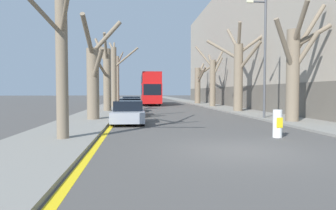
{
  "coord_description": "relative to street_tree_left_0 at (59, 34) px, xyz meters",
  "views": [
    {
      "loc": [
        -3.25,
        -9.05,
        1.86
      ],
      "look_at": [
        0.71,
        28.57,
        0.2
      ],
      "focal_mm": 32.0,
      "sensor_mm": 36.0,
      "label": 1
    }
  ],
  "objects": [
    {
      "name": "street_tree_left_3",
      "position": [
        0.19,
        24.61,
        -0.02
      ],
      "size": [
        4.74,
        2.07,
        7.9
      ],
      "color": "#7A6B56",
      "rests_on": "ground"
    },
    {
      "name": "street_tree_right_3",
      "position": [
        12.14,
        33.19,
        -0.87
      ],
      "size": [
        2.32,
        4.06,
        6.32
      ],
      "color": "#7A6B56",
      "rests_on": "ground"
    },
    {
      "name": "parked_car_0",
      "position": [
        2.34,
        6.17,
        -3.37
      ],
      "size": [
        1.86,
        3.94,
        1.33
      ],
      "color": "#9EA3AD",
      "rests_on": "ground"
    },
    {
      "name": "double_decker_bus",
      "position": [
        4.81,
        32.05,
        -1.48
      ],
      "size": [
        2.54,
        11.78,
        4.45
      ],
      "color": "red",
      "rests_on": "ground"
    },
    {
      "name": "building_facade_right",
      "position": [
        19.22,
        26.42,
        3.9
      ],
      "size": [
        10.08,
        49.46,
        15.83
      ],
      "color": "#9E9384",
      "rests_on": "ground"
    },
    {
      "name": "street_tree_right_2",
      "position": [
        12.06,
        24.42,
        -0.55
      ],
      "size": [
        3.43,
        3.05,
        7.66
      ],
      "color": "#7A6B56",
      "rests_on": "ground"
    },
    {
      "name": "street_tree_left_0",
      "position": [
        0.0,
        0.0,
        0.0
      ],
      "size": [
        4.16,
        5.79,
        8.85
      ],
      "color": "#7A6B56",
      "rests_on": "ground"
    },
    {
      "name": "street_tree_right_0",
      "position": [
        12.11,
        5.36,
        -0.69
      ],
      "size": [
        3.98,
        2.36,
        7.08
      ],
      "color": "#7A6B56",
      "rests_on": "ground"
    },
    {
      "name": "parked_car_2",
      "position": [
        2.34,
        17.06,
        -3.33
      ],
      "size": [
        1.81,
        3.97,
        1.43
      ],
      "color": "black",
      "rests_on": "ground"
    },
    {
      "name": "lamp_post",
      "position": [
        11.29,
        7.9,
        0.45
      ],
      "size": [
        1.4,
        0.2,
        7.98
      ],
      "color": "#4C4F54",
      "rests_on": "ground"
    },
    {
      "name": "parked_car_1",
      "position": [
        2.34,
        11.81,
        -3.36
      ],
      "size": [
        1.8,
        4.01,
        1.36
      ],
      "color": "olive",
      "rests_on": "ground"
    },
    {
      "name": "kerb_line_stripe",
      "position": [
        1.44,
        47.6,
        -4.0
      ],
      "size": [
        0.24,
        120.0,
        0.01
      ],
      "primitive_type": "cube",
      "color": "yellow",
      "rests_on": "ground"
    },
    {
      "name": "sidewalk_right",
      "position": [
        12.56,
        47.6,
        -3.94
      ],
      "size": [
        3.34,
        120.0,
        0.12
      ],
      "primitive_type": "cube",
      "color": "gray",
      "rests_on": "ground"
    },
    {
      "name": "street_tree_left_4",
      "position": [
        0.07,
        32.95,
        -0.12
      ],
      "size": [
        2.52,
        2.03,
        8.19
      ],
      "color": "#7A6B56",
      "rests_on": "ground"
    },
    {
      "name": "street_tree_left_1",
      "position": [
        0.12,
        7.94,
        -1.25
      ],
      "size": [
        2.24,
        3.25,
        6.48
      ],
      "color": "#7A6B56",
      "rests_on": "ground"
    },
    {
      "name": "street_tree_left_2",
      "position": [
        0.07,
        16.61,
        -0.74
      ],
      "size": [
        1.72,
        3.82,
        7.01
      ],
      "color": "#7A6B56",
      "rests_on": "ground"
    },
    {
      "name": "traffic_bollard",
      "position": [
        8.53,
        0.15,
        -3.44
      ],
      "size": [
        0.37,
        0.38,
        1.13
      ],
      "color": "white",
      "rests_on": "ground"
    },
    {
      "name": "ground_plane",
      "position": [
        6.07,
        -2.4,
        -4.0
      ],
      "size": [
        300.0,
        300.0,
        0.0
      ],
      "primitive_type": "plane",
      "color": "#4C4947"
    },
    {
      "name": "street_tree_right_1",
      "position": [
        12.1,
        15.2,
        -0.14
      ],
      "size": [
        5.3,
        5.1,
        8.16
      ],
      "color": "#7A6B56",
      "rests_on": "ground"
    },
    {
      "name": "sidewalk_left",
      "position": [
        -0.41,
        47.6,
        -3.94
      ],
      "size": [
        3.34,
        120.0,
        0.12
      ],
      "primitive_type": "cube",
      "color": "gray",
      "rests_on": "ground"
    }
  ]
}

